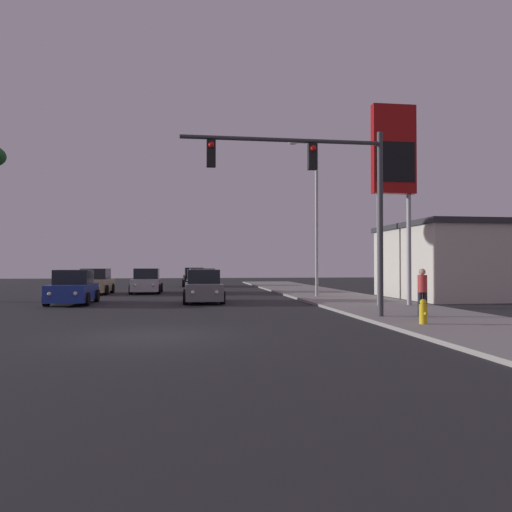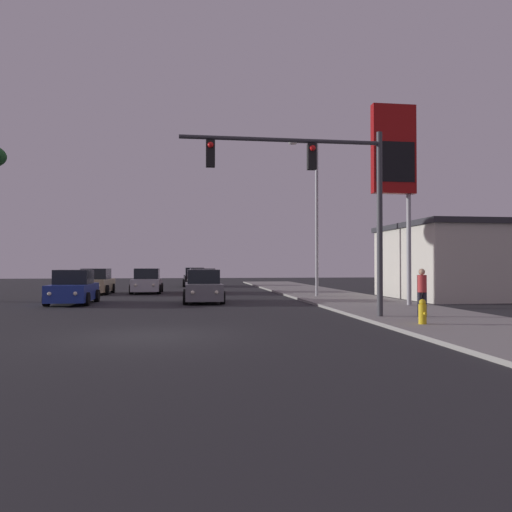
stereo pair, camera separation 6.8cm
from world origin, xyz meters
TOP-DOWN VIEW (x-y plane):
  - ground_plane at (0.00, 0.00)m, footprint 120.00×120.00m
  - sidewalk_right at (9.50, 10.00)m, footprint 5.00×60.00m
  - building_gas_station at (18.00, 13.19)m, footprint 10.30×8.30m
  - car_silver at (-1.73, 21.03)m, footprint 2.04×4.31m
  - car_blue at (-4.55, 11.82)m, footprint 2.04×4.32m
  - car_tan at (-4.99, 20.38)m, footprint 2.04×4.33m
  - car_red at (2.00, 20.39)m, footprint 2.04×4.34m
  - car_grey at (1.81, 11.97)m, footprint 2.04×4.31m
  - car_black at (1.62, 31.29)m, footprint 2.04×4.34m
  - traffic_light_mast at (5.72, 3.07)m, footprint 7.11×0.36m
  - street_lamp at (8.25, 14.20)m, footprint 1.74×0.24m
  - gas_station_sign at (10.18, 7.54)m, footprint 2.00×0.42m
  - fire_hydrant at (8.12, 0.67)m, footprint 0.24×0.34m
  - pedestrian_on_sidewalk at (9.11, 2.71)m, footprint 0.34×0.32m

SIDE VIEW (x-z plane):
  - ground_plane at x=0.00m, z-range 0.00..0.00m
  - sidewalk_right at x=9.50m, z-range 0.00..0.12m
  - fire_hydrant at x=8.12m, z-range 0.11..0.87m
  - car_silver at x=-1.73m, z-range -0.08..1.60m
  - car_blue at x=-4.55m, z-range -0.08..1.60m
  - car_tan at x=-4.99m, z-range -0.08..1.60m
  - car_red at x=2.00m, z-range -0.08..1.60m
  - car_grey at x=1.81m, z-range -0.08..1.60m
  - car_black at x=1.62m, z-range -0.08..1.60m
  - pedestrian_on_sidewalk at x=9.11m, z-range 0.20..1.87m
  - building_gas_station at x=18.00m, z-range 0.01..4.31m
  - traffic_light_mast at x=5.72m, z-range 1.47..7.97m
  - street_lamp at x=8.25m, z-range 0.62..9.62m
  - gas_station_sign at x=10.18m, z-range 2.12..11.12m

